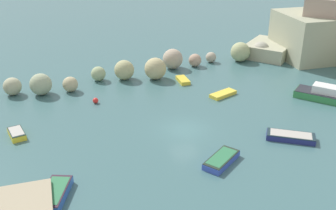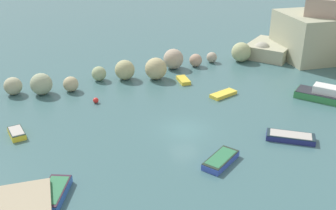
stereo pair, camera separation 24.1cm
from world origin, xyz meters
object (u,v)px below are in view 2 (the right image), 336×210
at_px(moored_boat_3, 17,133).
at_px(moored_boat_5, 54,193).
at_px(moored_boat_8, 221,160).
at_px(channel_buoy, 96,100).
at_px(moored_boat_2, 183,80).
at_px(moored_boat_6, 290,137).
at_px(moored_boat_7, 223,94).
at_px(moored_boat_0, 328,96).

height_order(moored_boat_3, moored_boat_5, moored_boat_5).
bearing_deg(moored_boat_8, channel_buoy, -98.38).
relative_size(moored_boat_2, moored_boat_5, 0.64).
distance_m(channel_buoy, moored_boat_6, 20.33).
bearing_deg(moored_boat_5, moored_boat_8, -66.90).
bearing_deg(moored_boat_6, moored_boat_8, 44.38).
xyz_separation_m(channel_buoy, moored_boat_3, (-8.45, -4.14, 0.01)).
bearing_deg(moored_boat_3, moored_boat_5, -177.86).
bearing_deg(moored_boat_3, moored_boat_7, -95.94).
bearing_deg(moored_boat_5, moored_boat_3, 36.24).
distance_m(moored_boat_0, moored_boat_7, 11.26).
height_order(channel_buoy, moored_boat_6, channel_buoy).
height_order(moored_boat_0, moored_boat_2, moored_boat_0).
relative_size(channel_buoy, moored_boat_2, 0.23).
relative_size(moored_boat_2, moored_boat_7, 0.77).
xyz_separation_m(channel_buoy, moored_boat_0, (23.18, -9.72, 0.28)).
bearing_deg(moored_boat_2, moored_boat_7, -150.13).
bearing_deg(moored_boat_5, moored_boat_6, -63.26).
xyz_separation_m(channel_buoy, moored_boat_7, (13.51, -3.95, -0.11)).
distance_m(moored_boat_7, moored_boat_8, 13.74).
distance_m(moored_boat_2, moored_boat_5, 24.33).
relative_size(moored_boat_5, moored_boat_7, 1.20).
relative_size(moored_boat_2, moored_boat_6, 0.61).
height_order(moored_boat_3, moored_boat_6, moored_boat_3).
relative_size(channel_buoy, moored_boat_3, 0.24).
xyz_separation_m(moored_boat_6, moored_boat_7, (-0.34, 10.93, -0.10)).
distance_m(moored_boat_3, moored_boat_7, 21.97).
bearing_deg(moored_boat_8, moored_boat_3, -68.09).
xyz_separation_m(moored_boat_5, moored_boat_6, (20.74, -0.34, -0.05)).
bearing_deg(channel_buoy, moored_boat_8, -68.29).
bearing_deg(moored_boat_0, channel_buoy, 32.99).
bearing_deg(moored_boat_5, moored_boat_7, -34.89).
height_order(channel_buoy, moored_boat_8, channel_buoy).
xyz_separation_m(moored_boat_0, moored_boat_5, (-30.06, -4.82, -0.24)).
bearing_deg(moored_boat_2, moored_boat_8, 171.69).
bearing_deg(channel_buoy, moored_boat_5, -115.33).
relative_size(moored_boat_0, moored_boat_6, 1.66).
height_order(moored_boat_5, moored_boat_8, moored_boat_5).
bearing_deg(moored_boat_8, moored_boat_0, 168.98).
relative_size(channel_buoy, moored_boat_6, 0.14).
bearing_deg(channel_buoy, moored_boat_7, -16.29).
height_order(channel_buoy, moored_boat_2, channel_buoy).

